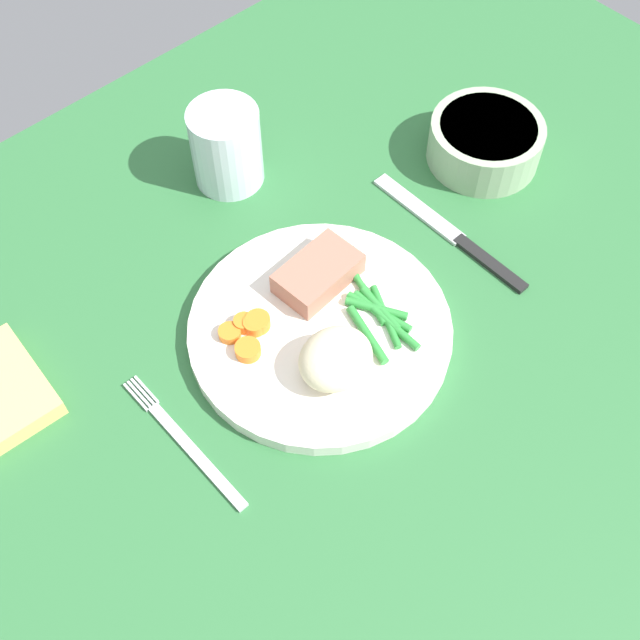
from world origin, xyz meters
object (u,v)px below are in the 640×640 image
object	(u,v)px
dinner_plate	(320,330)
knife	(452,234)
water_glass	(227,151)
fork	(185,442)
meat_portion	(318,274)
salad_bowl	(486,140)

from	to	relation	value
dinner_plate	knife	distance (cm)	18.52
dinner_plate	water_glass	bearing A→B (deg)	73.07
fork	dinner_plate	bearing A→B (deg)	0.96
dinner_plate	knife	size ratio (longest dim) A/B	1.23
dinner_plate	meat_portion	size ratio (longest dim) A/B	3.06
water_glass	meat_portion	bearing A→B (deg)	-100.36
meat_portion	knife	xyz separation A→B (cm)	(15.11, -4.25, -2.65)
water_glass	dinner_plate	bearing A→B (deg)	-106.93
water_glass	salad_bowl	world-z (taller)	water_glass
meat_portion	salad_bowl	bearing A→B (deg)	2.48
knife	salad_bowl	world-z (taller)	salad_bowl
meat_portion	dinner_plate	bearing A→B (deg)	-130.60
fork	knife	bearing A→B (deg)	0.03
dinner_plate	salad_bowl	world-z (taller)	salad_bowl
fork	knife	world-z (taller)	knife
dinner_plate	knife	world-z (taller)	dinner_plate
meat_portion	knife	size ratio (longest dim) A/B	0.40
fork	water_glass	world-z (taller)	water_glass
knife	meat_portion	bearing A→B (deg)	161.81
meat_portion	knife	bearing A→B (deg)	-15.72
fork	knife	size ratio (longest dim) A/B	0.81
knife	water_glass	world-z (taller)	water_glass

